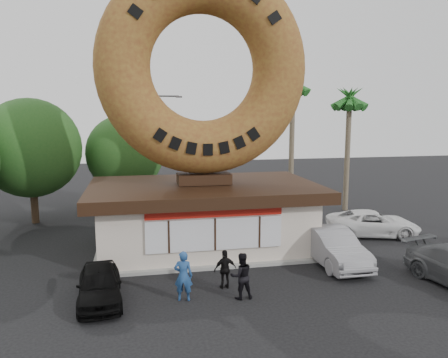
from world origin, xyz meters
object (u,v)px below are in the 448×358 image
object	(u,v)px
person_left	(183,276)
car_white	(373,223)
giant_donut	(203,68)
person_right	(225,269)
car_black	(99,284)
car_silver	(332,246)
street_lamp	(156,145)
person_center	(241,276)
donut_shop	(204,214)

from	to	relation	value
person_left	car_white	bearing A→B (deg)	-139.01
giant_donut	car_white	distance (m)	12.55
person_right	car_white	distance (m)	11.02
person_right	car_black	distance (m)	4.71
giant_donut	car_silver	distance (m)	10.28
person_right	car_silver	size ratio (longest dim) A/B	0.32
person_left	street_lamp	bearing A→B (deg)	-77.95
giant_donut	person_center	size ratio (longest dim) A/B	5.84
street_lamp	person_right	distance (m)	15.82
donut_shop	car_black	bearing A→B (deg)	-130.29
street_lamp	person_left	distance (m)	16.43
person_center	car_black	world-z (taller)	person_center
person_center	car_silver	xyz separation A→B (m)	(4.93, 2.85, -0.07)
donut_shop	street_lamp	xyz separation A→B (m)	(-1.86, 10.02, 2.72)
car_black	car_white	world-z (taller)	car_white
car_white	person_left	bearing A→B (deg)	135.17
giant_donut	car_black	xyz separation A→B (m)	(-4.70, -5.56, -8.23)
car_black	giant_donut	bearing A→B (deg)	45.78
car_white	street_lamp	bearing A→B (deg)	65.20
car_white	person_center	bearing A→B (deg)	141.60
donut_shop	car_silver	world-z (taller)	donut_shop
person_center	car_black	bearing A→B (deg)	-12.53
donut_shop	car_silver	size ratio (longest dim) A/B	2.31
car_silver	person_left	bearing A→B (deg)	-161.00
giant_donut	person_right	distance (m)	9.67
giant_donut	person_right	bearing A→B (deg)	-89.99
street_lamp	car_silver	xyz separation A→B (m)	(7.18, -13.46, -3.68)
car_black	car_white	size ratio (longest dim) A/B	0.76
person_left	person_right	bearing A→B (deg)	-144.16
person_center	car_silver	distance (m)	5.69
donut_shop	street_lamp	bearing A→B (deg)	100.50
street_lamp	car_black	distance (m)	16.28
person_right	car_black	size ratio (longest dim) A/B	0.40
person_left	person_right	xyz separation A→B (m)	(1.71, 0.77, -0.16)
person_center	car_white	world-z (taller)	person_center
donut_shop	giant_donut	xyz separation A→B (m)	(0.00, 0.02, 7.11)
donut_shop	car_white	xyz separation A→B (m)	(9.51, 0.31, -1.07)
person_right	car_white	bearing A→B (deg)	-156.98
street_lamp	car_white	xyz separation A→B (m)	(11.36, -9.71, -3.79)
street_lamp	person_left	bearing A→B (deg)	-89.48
donut_shop	car_silver	xyz separation A→B (m)	(5.32, -3.44, -0.97)
car_silver	donut_shop	bearing A→B (deg)	145.93
street_lamp	car_white	size ratio (longest dim) A/B	1.60
giant_donut	car_black	distance (m)	10.99
car_silver	car_white	distance (m)	5.62
person_center	car_silver	bearing A→B (deg)	-154.21
giant_donut	donut_shop	bearing A→B (deg)	-90.00
giant_donut	person_center	distance (m)	10.20
person_left	person_center	distance (m)	2.12
person_right	car_silver	xyz separation A→B (m)	(5.32, 1.81, 0.03)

